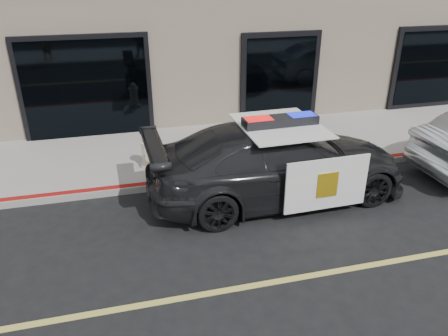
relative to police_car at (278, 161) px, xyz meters
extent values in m
plane|color=black|center=(-2.85, -2.64, -0.80)|extent=(120.00, 120.00, 0.00)
cube|color=gray|center=(-2.85, 2.61, -0.72)|extent=(60.00, 3.50, 0.15)
imported|color=black|center=(0.00, 0.00, -0.01)|extent=(2.51, 5.56, 1.58)
cube|color=white|center=(0.55, -1.12, -0.04)|extent=(1.68, 0.09, 1.05)
cube|color=white|center=(0.49, 1.14, -0.04)|extent=(1.68, 0.09, 1.05)
cube|color=white|center=(0.00, 0.00, 0.79)|extent=(1.63, 1.94, 0.03)
cube|color=gold|center=(0.55, -1.15, -0.04)|extent=(0.42, 0.02, 0.50)
cube|color=black|center=(0.00, 0.00, 0.88)|extent=(1.52, 0.44, 0.18)
cube|color=red|center=(-0.46, -0.01, 0.90)|extent=(0.54, 0.36, 0.17)
cube|color=#0C19CC|center=(0.46, 0.01, 0.90)|extent=(0.54, 0.36, 0.17)
cylinder|color=beige|center=(-2.53, 1.80, -0.61)|extent=(0.37, 0.37, 0.08)
cylinder|color=beige|center=(-2.53, 1.80, -0.31)|extent=(0.26, 0.26, 0.51)
cylinder|color=beige|center=(-2.53, 1.80, -0.04)|extent=(0.32, 0.32, 0.06)
sphere|color=beige|center=(-2.53, 1.80, 0.02)|extent=(0.23, 0.23, 0.23)
cylinder|color=beige|center=(-2.53, 1.80, 0.12)|extent=(0.07, 0.07, 0.07)
cylinder|color=beige|center=(-2.53, 1.97, -0.24)|extent=(0.13, 0.12, 0.13)
cylinder|color=beige|center=(-2.53, 1.63, -0.24)|extent=(0.13, 0.12, 0.13)
cylinder|color=beige|center=(-2.53, 1.60, -0.31)|extent=(0.17, 0.14, 0.17)
camera|label=1|loc=(-3.12, -7.67, 3.76)|focal=35.00mm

